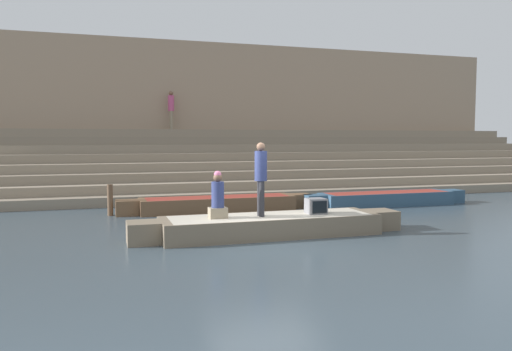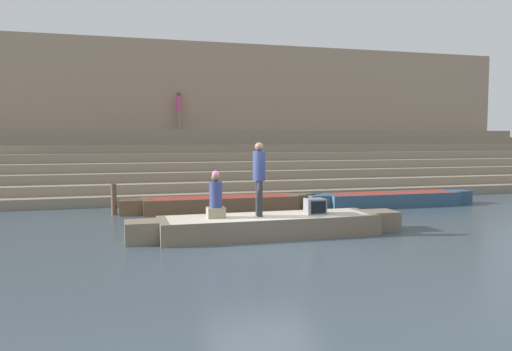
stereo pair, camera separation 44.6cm
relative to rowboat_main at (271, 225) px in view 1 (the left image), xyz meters
name	(u,v)px [view 1 (the left image)]	position (x,y,z in m)	size (l,w,h in m)	color
ground_plane	(264,243)	(-0.41, -0.75, -0.26)	(120.00, 120.00, 0.00)	#3D4C56
ghat_steps	(186,170)	(-0.41, 10.15, 0.73)	(36.00, 5.95, 2.80)	gray
back_wall	(176,116)	(-0.41, 12.86, 3.20)	(34.20, 1.28, 6.98)	tan
rowboat_main	(271,225)	(0.00, 0.00, 0.00)	(6.86, 1.55, 0.50)	#756651
person_standing	(261,173)	(-0.26, -0.02, 1.28)	(0.30, 0.30, 1.79)	#28282D
person_rowing	(218,198)	(-1.32, 0.02, 0.70)	(0.42, 0.33, 1.13)	gray
tv_set	(316,206)	(1.20, -0.04, 0.42)	(0.46, 0.45, 0.38)	slate
moored_boat_shore	(386,198)	(5.74, 3.97, -0.01)	(6.25, 1.13, 0.47)	#33516B
moored_boat_distant	(218,204)	(-0.30, 4.39, -0.01)	(6.48, 1.13, 0.47)	brown
mooring_post	(110,200)	(-3.69, 4.49, 0.22)	(0.17, 0.17, 0.97)	brown
person_on_steps	(171,107)	(-0.76, 11.89, 3.57)	(0.28, 0.28, 1.76)	gray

